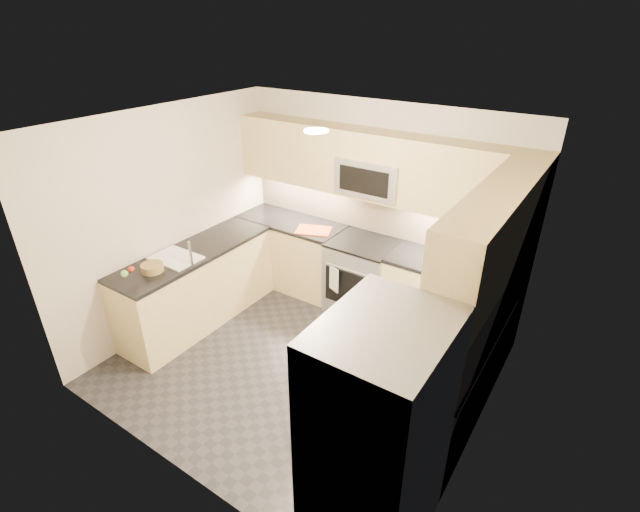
{
  "coord_description": "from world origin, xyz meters",
  "views": [
    {
      "loc": [
        2.3,
        -3.08,
        3.32
      ],
      "look_at": [
        0.0,
        0.35,
        1.15
      ],
      "focal_mm": 26.0,
      "sensor_mm": 36.0,
      "label": 1
    }
  ],
  "objects_px": {
    "refrigerator": "(378,439)",
    "microwave": "(372,176)",
    "gas_range": "(362,277)",
    "utensil_bowl": "(489,266)",
    "cutting_board": "(314,230)",
    "fruit_basket": "(152,268)"
  },
  "relations": [
    {
      "from": "gas_range",
      "to": "utensil_bowl",
      "type": "bearing_deg",
      "value": 1.32
    },
    {
      "from": "microwave",
      "to": "gas_range",
      "type": "bearing_deg",
      "value": -90.0
    },
    {
      "from": "microwave",
      "to": "cutting_board",
      "type": "xyz_separation_m",
      "value": [
        -0.66,
        -0.2,
        -0.75
      ]
    },
    {
      "from": "fruit_basket",
      "to": "microwave",
      "type": "bearing_deg",
      "value": 53.09
    },
    {
      "from": "utensil_bowl",
      "to": "refrigerator",
      "type": "bearing_deg",
      "value": -89.65
    },
    {
      "from": "utensil_bowl",
      "to": "cutting_board",
      "type": "bearing_deg",
      "value": -176.98
    },
    {
      "from": "microwave",
      "to": "fruit_basket",
      "type": "distance_m",
      "value": 2.57
    },
    {
      "from": "cutting_board",
      "to": "fruit_basket",
      "type": "bearing_deg",
      "value": -114.77
    },
    {
      "from": "refrigerator",
      "to": "microwave",
      "type": "bearing_deg",
      "value": 119.62
    },
    {
      "from": "utensil_bowl",
      "to": "cutting_board",
      "type": "xyz_separation_m",
      "value": [
        -2.1,
        -0.11,
        -0.08
      ]
    },
    {
      "from": "fruit_basket",
      "to": "utensil_bowl",
      "type": "bearing_deg",
      "value": 32.8
    },
    {
      "from": "gas_range",
      "to": "utensil_bowl",
      "type": "distance_m",
      "value": 1.55
    },
    {
      "from": "gas_range",
      "to": "refrigerator",
      "type": "bearing_deg",
      "value": -59.12
    },
    {
      "from": "gas_range",
      "to": "refrigerator",
      "type": "distance_m",
      "value": 2.86
    },
    {
      "from": "fruit_basket",
      "to": "cutting_board",
      "type": "bearing_deg",
      "value": 65.23
    },
    {
      "from": "refrigerator",
      "to": "utensil_bowl",
      "type": "bearing_deg",
      "value": 90.35
    },
    {
      "from": "gas_range",
      "to": "fruit_basket",
      "type": "distance_m",
      "value": 2.42
    },
    {
      "from": "utensil_bowl",
      "to": "fruit_basket",
      "type": "relative_size",
      "value": 1.4
    },
    {
      "from": "microwave",
      "to": "refrigerator",
      "type": "bearing_deg",
      "value": -60.38
    },
    {
      "from": "gas_range",
      "to": "refrigerator",
      "type": "xyz_separation_m",
      "value": [
        1.45,
        -2.43,
        0.45
      ]
    },
    {
      "from": "cutting_board",
      "to": "gas_range",
      "type": "bearing_deg",
      "value": 6.67
    },
    {
      "from": "refrigerator",
      "to": "cutting_board",
      "type": "bearing_deg",
      "value": 132.01
    }
  ]
}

